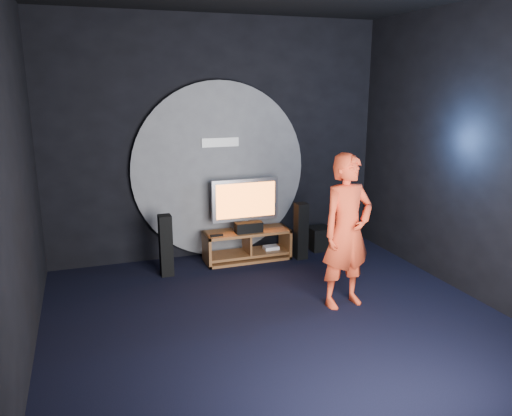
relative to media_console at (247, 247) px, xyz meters
The scene contains 14 objects.
floor 2.08m from the media_console, 98.27° to the right, with size 5.00×5.00×0.00m, color black.
back_wall 1.65m from the media_console, 123.51° to the left, with size 5.00×0.04×3.50m, color black.
front_wall 4.82m from the media_console, 93.75° to the right, with size 5.00×0.04×3.50m, color black.
left_wall 3.80m from the media_console, 143.77° to the right, with size 0.04×5.00×3.50m, color black.
right_wall 3.39m from the media_console, 42.95° to the right, with size 0.04×5.00×3.50m, color black.
wall_disc_panel 1.21m from the media_console, 127.11° to the left, with size 2.60×0.11×2.60m.
media_console is the anchor object (origin of this frame).
tv 0.67m from the media_console, 96.48° to the left, with size 1.00×0.22×0.76m.
center_speaker 0.34m from the media_console, 95.04° to the right, with size 0.40×0.15×0.15m, color black.
remote 0.57m from the media_console, 166.39° to the right, with size 0.18×0.05×0.02m, color black.
tower_speaker_left 1.27m from the media_console, behind, with size 0.17×0.19×0.85m, color black.
tower_speaker_right 0.83m from the media_console, 14.26° to the right, with size 0.17×0.19×0.85m, color black.
subwoofer 1.22m from the media_console, ahead, with size 0.32×0.32×0.36m, color black.
player 2.06m from the media_console, 71.73° to the right, with size 0.66×0.43×1.81m, color red.
Camera 1 is at (-1.89, -4.62, 2.58)m, focal length 35.00 mm.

